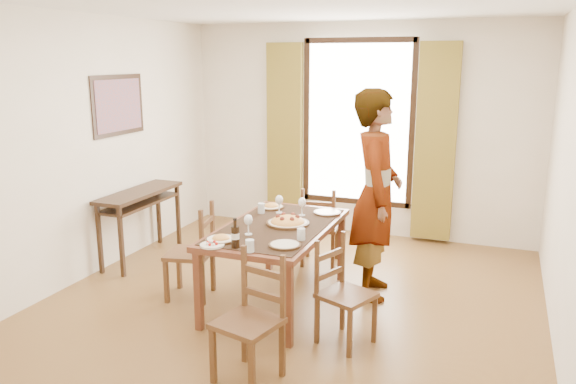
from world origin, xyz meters
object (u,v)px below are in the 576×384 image
(console_table, at_px, (140,201))
(man, at_px, (376,195))
(dining_table, at_px, (277,233))
(pasta_platter, at_px, (288,219))

(console_table, height_order, man, man)
(dining_table, bearing_deg, man, 33.75)
(console_table, bearing_deg, pasta_platter, -13.73)
(console_table, distance_m, pasta_platter, 2.04)
(console_table, xyz_separation_m, pasta_platter, (1.98, -0.48, 0.12))
(dining_table, bearing_deg, console_table, 163.98)
(dining_table, height_order, pasta_platter, pasta_platter)
(dining_table, distance_m, man, 1.01)
(dining_table, bearing_deg, pasta_platter, 37.32)
(dining_table, xyz_separation_m, pasta_platter, (0.08, 0.06, 0.12))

